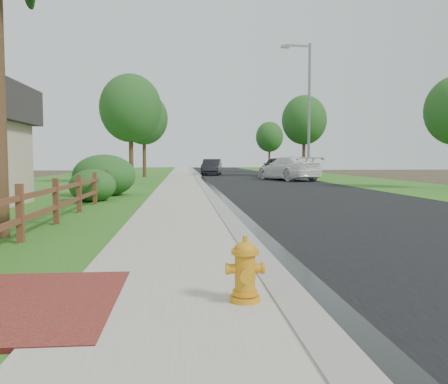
{
  "coord_description": "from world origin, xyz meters",
  "views": [
    {
      "loc": [
        -0.72,
        -5.82,
        1.54
      ],
      "look_at": [
        0.26,
        5.46,
        0.75
      ],
      "focal_mm": 38.0,
      "sensor_mm": 36.0,
      "label": 1
    }
  ],
  "objects": [
    {
      "name": "white_suv",
      "position": [
        6.79,
        27.45,
        0.87
      ],
      "size": [
        4.15,
        6.29,
        1.69
      ],
      "primitive_type": "imported",
      "rotation": [
        0.0,
        0.0,
        3.47
      ],
      "color": "white",
      "rests_on": "road"
    },
    {
      "name": "fire_hydrant",
      "position": [
        -0.1,
        -1.16,
        0.41
      ],
      "size": [
        0.43,
        0.34,
        0.67
      ],
      "color": "#C27D16",
      "rests_on": "sidewalk"
    },
    {
      "name": "brick_patch",
      "position": [
        -2.2,
        -1.0,
        0.06
      ],
      "size": [
        1.6,
        2.4,
        0.11
      ],
      "primitive_type": "cube",
      "color": "maroon",
      "rests_on": "ground"
    },
    {
      "name": "lawn_near",
      "position": [
        -8.0,
        35.0,
        0.02
      ],
      "size": [
        9.0,
        90.0,
        0.04
      ],
      "primitive_type": "cube",
      "color": "#265D1A",
      "rests_on": "ground"
    },
    {
      "name": "grass_strip",
      "position": [
        -2.8,
        35.0,
        0.03
      ],
      "size": [
        1.6,
        90.0,
        0.06
      ],
      "primitive_type": "cube",
      "color": "#265D1A",
      "rests_on": "ground"
    },
    {
      "name": "shrub_c",
      "position": [
        -3.9,
        11.21,
        0.59
      ],
      "size": [
        2.09,
        2.09,
        1.18
      ],
      "primitive_type": "ellipsoid",
      "rotation": [
        0.0,
        0.0,
        -0.35
      ],
      "color": "#1F4C1B",
      "rests_on": "ground"
    },
    {
      "name": "dark_car_far",
      "position": [
        2.0,
        38.74,
        0.78
      ],
      "size": [
        2.26,
        4.78,
        1.51
      ],
      "primitive_type": "imported",
      "rotation": [
        0.0,
        0.0,
        -0.15
      ],
      "color": "black",
      "rests_on": "road"
    },
    {
      "name": "tree_near_left",
      "position": [
        -3.9,
        23.98,
        4.64
      ],
      "size": [
        3.81,
        3.81,
        6.75
      ],
      "color": "#392217",
      "rests_on": "ground"
    },
    {
      "name": "shrub_d",
      "position": [
        -3.9,
        13.75,
        0.86
      ],
      "size": [
        3.18,
        3.18,
        1.72
      ],
      "primitive_type": "ellipsoid",
      "rotation": [
        0.0,
        0.0,
        0.31
      ],
      "color": "#1F4C1B",
      "rests_on": "ground"
    },
    {
      "name": "tree_mid_right",
      "position": [
        9.77,
        34.68,
        4.88
      ],
      "size": [
        3.88,
        3.88,
        7.03
      ],
      "color": "#392217",
      "rests_on": "ground"
    },
    {
      "name": "road",
      "position": [
        4.6,
        35.0,
        0.01
      ],
      "size": [
        8.0,
        90.0,
        0.02
      ],
      "primitive_type": "cube",
      "color": "black",
      "rests_on": "ground"
    },
    {
      "name": "tree_mid_left",
      "position": [
        -3.9,
        34.1,
        4.86
      ],
      "size": [
        3.94,
        3.94,
        7.04
      ],
      "color": "#392217",
      "rests_on": "ground"
    },
    {
      "name": "dark_car_mid",
      "position": [
        7.16,
        33.39,
        0.88
      ],
      "size": [
        2.33,
        5.15,
        1.71
      ],
      "primitive_type": "imported",
      "rotation": [
        0.0,
        0.0,
        3.2
      ],
      "color": "black",
      "rests_on": "road"
    },
    {
      "name": "ranch_fence",
      "position": [
        -3.6,
        6.4,
        0.62
      ],
      "size": [
        0.12,
        16.92,
        1.1
      ],
      "color": "#52301B",
      "rests_on": "ground"
    },
    {
      "name": "ground",
      "position": [
        0.0,
        0.0,
        0.0
      ],
      "size": [
        120.0,
        120.0,
        0.0
      ],
      "primitive_type": "plane",
      "color": "#352A1D"
    },
    {
      "name": "streetlight",
      "position": [
        8.51,
        29.11,
        5.71
      ],
      "size": [
        2.33,
        0.42,
        10.08
      ],
      "color": "slate",
      "rests_on": "ground"
    },
    {
      "name": "verge_far",
      "position": [
        11.5,
        35.0,
        0.02
      ],
      "size": [
        6.0,
        90.0,
        0.04
      ],
      "primitive_type": "cube",
      "color": "#265D1A",
      "rests_on": "ground"
    },
    {
      "name": "wet_gutter",
      "position": [
        0.75,
        35.0,
        0.02
      ],
      "size": [
        0.5,
        90.0,
        0.0
      ],
      "primitive_type": "cube",
      "color": "black",
      "rests_on": "road"
    },
    {
      "name": "tree_far_right",
      "position": [
        9.23,
        48.17,
        4.06
      ],
      "size": [
        3.15,
        3.15,
        5.81
      ],
      "color": "#392217",
      "rests_on": "ground"
    },
    {
      "name": "curb",
      "position": [
        0.4,
        35.0,
        0.06
      ],
      "size": [
        0.4,
        90.0,
        0.12
      ],
      "primitive_type": "cube",
      "color": "gray",
      "rests_on": "ground"
    },
    {
      "name": "sidewalk",
      "position": [
        -0.9,
        35.0,
        0.05
      ],
      "size": [
        2.2,
        90.0,
        0.1
      ],
      "primitive_type": "cube",
      "color": "#A4A08F",
      "rests_on": "ground"
    }
  ]
}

